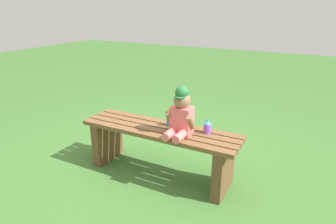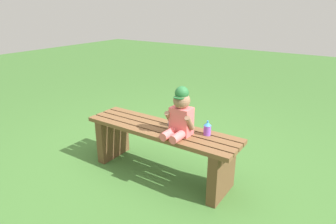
% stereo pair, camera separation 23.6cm
% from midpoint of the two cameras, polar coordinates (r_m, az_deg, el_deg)
% --- Properties ---
extents(ground_plane, '(16.00, 16.00, 0.00)m').
position_cam_midpoint_polar(ground_plane, '(2.73, -4.08, -11.95)').
color(ground_plane, '#3D6B2D').
extents(park_bench, '(1.41, 0.37, 0.46)m').
position_cam_midpoint_polar(park_bench, '(2.58, -4.24, -6.30)').
color(park_bench, brown).
rests_on(park_bench, ground_plane).
extents(child_figure, '(0.23, 0.27, 0.40)m').
position_cam_midpoint_polar(child_figure, '(2.32, -0.38, -0.44)').
color(child_figure, '#E56666').
rests_on(child_figure, park_bench).
extents(sippy_cup_left, '(0.06, 0.06, 0.12)m').
position_cam_midpoint_polar(sippy_cup_left, '(2.54, -2.30, -1.50)').
color(sippy_cup_left, '#338CE5').
rests_on(sippy_cup_left, park_bench).
extents(sippy_cup_right, '(0.06, 0.06, 0.12)m').
position_cam_midpoint_polar(sippy_cup_right, '(2.39, 4.91, -2.92)').
color(sippy_cup_right, '#8C4CCC').
rests_on(sippy_cup_right, park_bench).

